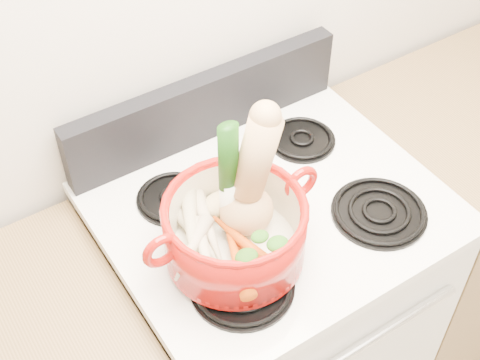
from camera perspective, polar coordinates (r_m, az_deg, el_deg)
wall_back at (r=1.58m, az=-4.25°, el=14.53°), size 3.50×0.02×2.60m
stove_body at (r=1.97m, az=2.28°, el=-11.70°), size 0.76×0.65×0.92m
cooktop at (r=1.59m, az=2.77°, el=-2.44°), size 0.78×0.67×0.03m
control_backsplash at (r=1.70m, az=-2.94°, el=6.28°), size 0.76×0.05×0.18m
oven_handle at (r=1.57m, az=9.91°, el=-14.03°), size 0.60×0.02×0.02m
burner_front_left at (r=1.42m, az=0.18°, el=-8.95°), size 0.22×0.22×0.02m
burner_front_right at (r=1.58m, az=11.80°, el=-2.64°), size 0.22×0.22×0.02m
burner_back_left at (r=1.59m, az=-5.75°, el=-1.47°), size 0.17×0.17×0.02m
burner_back_right at (r=1.73m, az=5.30°, el=3.55°), size 0.17×0.17×0.02m
dutch_oven at (r=1.40m, az=-0.45°, el=-4.36°), size 0.30×0.30×0.15m
pot_handle_left at (r=1.31m, az=-6.71°, el=-6.01°), size 0.08×0.02×0.08m
pot_handle_right at (r=1.43m, az=5.24°, el=-0.20°), size 0.08×0.02×0.08m
squash at (r=1.36m, az=0.59°, el=0.13°), size 0.21×0.17×0.32m
leek at (r=1.36m, az=-0.96°, el=0.21°), size 0.05×0.05×0.30m
ginger at (r=1.48m, az=-1.75°, el=-2.09°), size 0.09×0.07×0.05m
parsnip_0 at (r=1.43m, az=-3.57°, el=-4.81°), size 0.05×0.21×0.06m
parsnip_1 at (r=1.39m, az=-2.98°, el=-6.30°), size 0.09×0.18×0.05m
parsnip_2 at (r=1.43m, az=-2.79°, el=-3.82°), size 0.08×0.19×0.06m
parsnip_3 at (r=1.39m, az=-4.15°, el=-5.73°), size 0.15×0.12×0.05m
parsnip_4 at (r=1.41m, az=-4.25°, el=-3.84°), size 0.13×0.21×0.06m
carrot_0 at (r=1.41m, az=-0.03°, el=-5.59°), size 0.03×0.14×0.04m
carrot_1 at (r=1.37m, az=-0.19°, el=-7.11°), size 0.09×0.17×0.05m
carrot_2 at (r=1.39m, az=0.33°, el=-5.48°), size 0.07×0.19×0.05m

